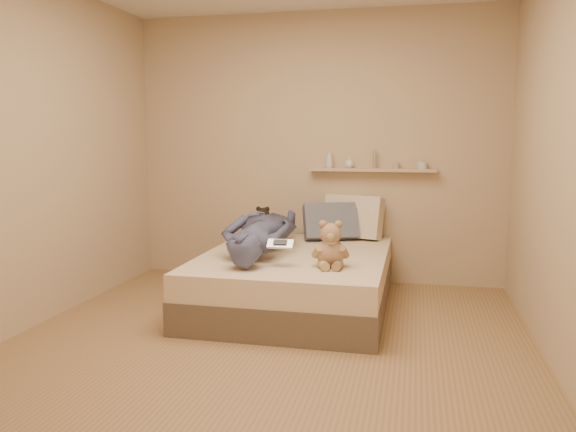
% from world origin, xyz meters
% --- Properties ---
extents(room, '(3.80, 3.80, 3.80)m').
position_xyz_m(room, '(0.00, 0.00, 1.30)').
color(room, '#936F4C').
rests_on(room, ground).
extents(bed, '(1.50, 1.90, 0.45)m').
position_xyz_m(bed, '(0.00, 0.93, 0.22)').
color(bed, brown).
rests_on(bed, floor).
extents(game_console, '(0.20, 0.09, 0.07)m').
position_xyz_m(game_console, '(-0.01, 0.43, 0.62)').
color(game_console, silver).
rests_on(game_console, bed).
extents(teddy_bear, '(0.29, 0.29, 0.35)m').
position_xyz_m(teddy_bear, '(0.36, 0.49, 0.60)').
color(teddy_bear, '#9C7055').
rests_on(teddy_bear, bed).
extents(dark_plush, '(0.19, 0.19, 0.30)m').
position_xyz_m(dark_plush, '(-0.47, 1.63, 0.58)').
color(dark_plush, black).
rests_on(dark_plush, bed).
extents(pillow_cream, '(0.60, 0.39, 0.43)m').
position_xyz_m(pillow_cream, '(0.39, 1.76, 0.65)').
color(pillow_cream, beige).
rests_on(pillow_cream, bed).
extents(pillow_grey, '(0.56, 0.43, 0.37)m').
position_xyz_m(pillow_grey, '(0.19, 1.62, 0.62)').
color(pillow_grey, slate).
rests_on(pillow_grey, bed).
extents(person, '(0.65, 1.53, 0.36)m').
position_xyz_m(person, '(-0.30, 0.92, 0.63)').
color(person, '#424769').
rests_on(person, bed).
extents(wall_shelf, '(1.20, 0.12, 0.03)m').
position_xyz_m(wall_shelf, '(0.55, 1.84, 1.10)').
color(wall_shelf, tan).
rests_on(wall_shelf, wall_back).
extents(shelf_bottles, '(0.96, 0.11, 0.18)m').
position_xyz_m(shelf_bottles, '(0.46, 1.84, 1.18)').
color(shelf_bottles, silver).
rests_on(shelf_bottles, wall_shelf).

